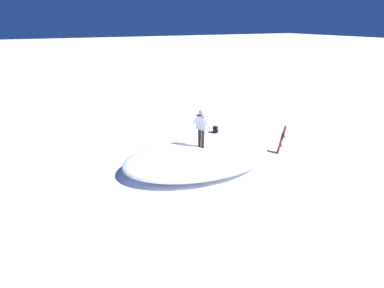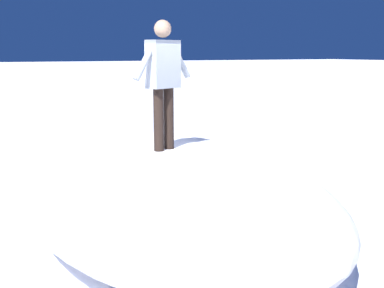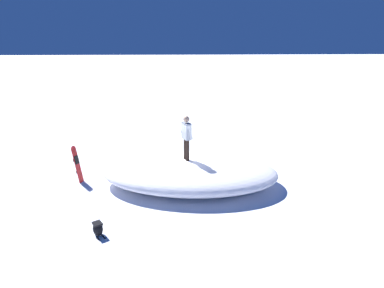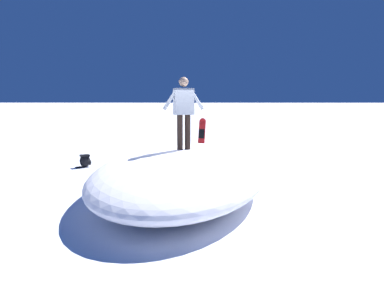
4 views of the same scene
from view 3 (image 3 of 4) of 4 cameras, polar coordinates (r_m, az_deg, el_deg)
name	(u,v)px [view 3 (image 3 of 4)]	position (r m, az deg, el deg)	size (l,w,h in m)	color
ground	(185,183)	(13.13, -1.34, -6.98)	(240.00, 240.00, 0.00)	white
snow_mound	(190,172)	(12.83, -0.40, -5.05)	(6.96, 4.00, 1.04)	white
snowboarder_standing	(186,135)	(12.34, -1.00, 1.65)	(0.45, 1.02, 1.77)	black
snowboard_primary_upright	(77,164)	(13.76, -19.82, -3.32)	(0.35, 0.35, 1.54)	red
backpack_near	(98,229)	(10.22, -16.45, -14.25)	(0.46, 0.54, 0.43)	black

